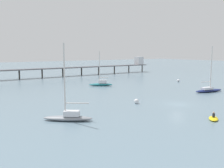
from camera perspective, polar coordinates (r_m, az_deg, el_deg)
The scene contains 8 objects.
ground_plane at distance 47.46m, azimuth 14.36°, elevation -4.42°, with size 400.00×400.00×0.00m, color slate.
pier at distance 99.97m, azimuth -8.13°, elevation 3.87°, with size 89.85×4.66×6.91m.
sailboat_gray at distance 35.81m, azimuth -9.70°, elevation -6.99°, with size 6.42×5.55×10.60m.
sailboat_teal at distance 70.22m, azimuth -2.45°, elevation 0.17°, with size 6.25×4.95×9.54m.
sailboat_navy at distance 63.80m, azimuth 20.78°, elevation -1.11°, with size 8.16×3.07×10.66m.
dinghy_yellow at distance 38.56m, azimuth 21.73°, elevation -7.12°, with size 2.93×2.62×1.14m.
mooring_buoy_mid at distance 81.62m, azimuth 14.59°, elevation 0.76°, with size 0.89×0.89×0.89m, color silver.
mooring_buoy_outer at distance 46.71m, azimuth 5.48°, elevation -3.86°, with size 0.88×0.88×0.88m, color silver.
Camera 1 is at (-35.28, -30.28, 9.51)m, focal length 40.92 mm.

